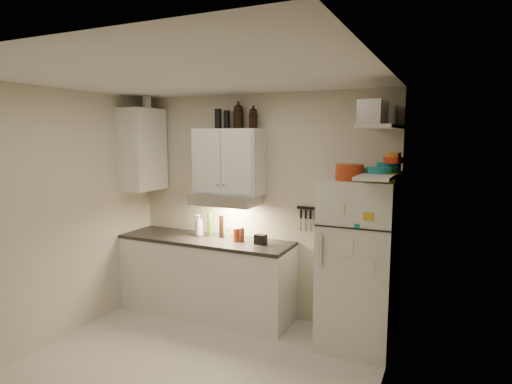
% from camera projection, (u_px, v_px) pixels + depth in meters
% --- Properties ---
extents(floor, '(3.20, 3.00, 0.02)m').
position_uv_depth(floor, '(189.00, 373.00, 3.85)').
color(floor, beige).
rests_on(floor, ground).
extents(ceiling, '(3.20, 3.00, 0.02)m').
position_uv_depth(ceiling, '(182.00, 76.00, 3.51)').
color(ceiling, silver).
rests_on(ceiling, ground).
extents(back_wall, '(3.20, 0.02, 2.60)m').
position_uv_depth(back_wall, '(259.00, 206.00, 5.04)').
color(back_wall, beige).
rests_on(back_wall, ground).
extents(left_wall, '(0.02, 3.00, 2.60)m').
position_uv_depth(left_wall, '(54.00, 217.00, 4.36)').
color(left_wall, beige).
rests_on(left_wall, ground).
extents(right_wall, '(0.02, 3.00, 2.60)m').
position_uv_depth(right_wall, '(377.00, 253.00, 3.01)').
color(right_wall, beige).
rests_on(right_wall, ground).
extents(base_cabinet, '(2.10, 0.60, 0.88)m').
position_uv_depth(base_cabinet, '(206.00, 277.00, 5.10)').
color(base_cabinet, white).
rests_on(base_cabinet, floor).
extents(countertop, '(2.10, 0.62, 0.04)m').
position_uv_depth(countertop, '(205.00, 240.00, 5.04)').
color(countertop, '#272422').
rests_on(countertop, base_cabinet).
extents(upper_cabinet, '(0.80, 0.33, 0.75)m').
position_uv_depth(upper_cabinet, '(229.00, 161.00, 4.94)').
color(upper_cabinet, white).
rests_on(upper_cabinet, back_wall).
extents(side_cabinet, '(0.33, 0.55, 1.00)m').
position_uv_depth(side_cabinet, '(143.00, 150.00, 5.28)').
color(side_cabinet, white).
rests_on(side_cabinet, left_wall).
extents(range_hood, '(0.76, 0.46, 0.12)m').
position_uv_depth(range_hood, '(226.00, 199.00, 4.94)').
color(range_hood, silver).
rests_on(range_hood, back_wall).
extents(fridge, '(0.70, 0.68, 1.70)m').
position_uv_depth(fridge, '(358.00, 264.00, 4.26)').
color(fridge, silver).
rests_on(fridge, floor).
extents(shelf_hi, '(0.30, 0.95, 0.03)m').
position_uv_depth(shelf_hi, '(381.00, 127.00, 3.88)').
color(shelf_hi, white).
rests_on(shelf_hi, right_wall).
extents(shelf_lo, '(0.30, 0.95, 0.03)m').
position_uv_depth(shelf_lo, '(380.00, 175.00, 3.94)').
color(shelf_lo, white).
rests_on(shelf_lo, right_wall).
extents(knife_strip, '(0.42, 0.02, 0.03)m').
position_uv_depth(knife_strip, '(315.00, 209.00, 4.72)').
color(knife_strip, black).
rests_on(knife_strip, back_wall).
extents(dutch_oven, '(0.34, 0.34, 0.15)m').
position_uv_depth(dutch_oven, '(349.00, 172.00, 4.05)').
color(dutch_oven, '#A73313').
rests_on(dutch_oven, fridge).
extents(book_stack, '(0.21, 0.25, 0.08)m').
position_uv_depth(book_stack, '(389.00, 177.00, 3.93)').
color(book_stack, gold).
rests_on(book_stack, fridge).
extents(spice_jar, '(0.09, 0.09, 0.11)m').
position_uv_depth(spice_jar, '(364.00, 174.00, 4.12)').
color(spice_jar, silver).
rests_on(spice_jar, fridge).
extents(stock_pot, '(0.34, 0.34, 0.19)m').
position_uv_depth(stock_pot, '(383.00, 116.00, 4.17)').
color(stock_pot, silver).
rests_on(stock_pot, shelf_hi).
extents(tin_a, '(0.22, 0.19, 0.21)m').
position_uv_depth(tin_a, '(371.00, 113.00, 3.78)').
color(tin_a, '#AAAAAD').
rests_on(tin_a, shelf_hi).
extents(tin_b, '(0.24, 0.24, 0.20)m').
position_uv_depth(tin_b, '(373.00, 112.00, 3.61)').
color(tin_b, '#AAAAAD').
rests_on(tin_b, shelf_hi).
extents(bowl_teal, '(0.23, 0.23, 0.09)m').
position_uv_depth(bowl_teal, '(388.00, 167.00, 4.08)').
color(bowl_teal, '#177C83').
rests_on(bowl_teal, shelf_lo).
extents(bowl_orange, '(0.18, 0.18, 0.05)m').
position_uv_depth(bowl_orange, '(393.00, 160.00, 3.98)').
color(bowl_orange, red).
rests_on(bowl_orange, bowl_teal).
extents(bowl_yellow, '(0.14, 0.14, 0.05)m').
position_uv_depth(bowl_yellow, '(393.00, 155.00, 3.98)').
color(bowl_yellow, orange).
rests_on(bowl_yellow, bowl_orange).
extents(plates, '(0.23, 0.23, 0.06)m').
position_uv_depth(plates, '(379.00, 170.00, 3.95)').
color(plates, '#177C83').
rests_on(plates, shelf_lo).
extents(growler_a, '(0.13, 0.13, 0.28)m').
position_uv_depth(growler_a, '(238.00, 116.00, 4.89)').
color(growler_a, black).
rests_on(growler_a, upper_cabinet).
extents(growler_b, '(0.13, 0.13, 0.24)m').
position_uv_depth(growler_b, '(253.00, 118.00, 4.81)').
color(growler_b, black).
rests_on(growler_b, upper_cabinet).
extents(thermos_a, '(0.09, 0.09, 0.21)m').
position_uv_depth(thermos_a, '(227.00, 120.00, 4.95)').
color(thermos_a, black).
rests_on(thermos_a, upper_cabinet).
extents(thermos_b, '(0.10, 0.10, 0.23)m').
position_uv_depth(thermos_b, '(218.00, 119.00, 4.96)').
color(thermos_b, black).
rests_on(thermos_b, upper_cabinet).
extents(side_jar, '(0.12, 0.12, 0.14)m').
position_uv_depth(side_jar, '(147.00, 103.00, 5.21)').
color(side_jar, silver).
rests_on(side_jar, side_cabinet).
extents(soap_bottle, '(0.15, 0.15, 0.29)m').
position_uv_depth(soap_bottle, '(199.00, 224.00, 5.14)').
color(soap_bottle, white).
rests_on(soap_bottle, countertop).
extents(pepper_mill, '(0.06, 0.06, 0.16)m').
position_uv_depth(pepper_mill, '(242.00, 235.00, 4.88)').
color(pepper_mill, brown).
rests_on(pepper_mill, countertop).
extents(oil_bottle, '(0.07, 0.07, 0.29)m').
position_uv_depth(oil_bottle, '(209.00, 224.00, 5.13)').
color(oil_bottle, '#456619').
rests_on(oil_bottle, countertop).
extents(vinegar_bottle, '(0.07, 0.07, 0.27)m').
position_uv_depth(vinegar_bottle, '(221.00, 227.00, 5.05)').
color(vinegar_bottle, black).
rests_on(vinegar_bottle, countertop).
extents(clear_bottle, '(0.06, 0.06, 0.16)m').
position_uv_depth(clear_bottle, '(228.00, 232.00, 5.03)').
color(clear_bottle, silver).
rests_on(clear_bottle, countertop).
extents(red_jar, '(0.08, 0.08, 0.15)m').
position_uv_depth(red_jar, '(237.00, 235.00, 4.87)').
color(red_jar, '#A73313').
rests_on(red_jar, countertop).
extents(caddy, '(0.13, 0.10, 0.11)m').
position_uv_depth(caddy, '(261.00, 239.00, 4.75)').
color(caddy, black).
rests_on(caddy, countertop).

